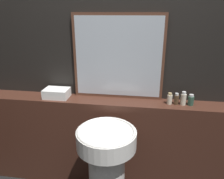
% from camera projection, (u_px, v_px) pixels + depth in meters
% --- Properties ---
extents(wall_back, '(8.00, 0.06, 2.50)m').
position_uv_depth(wall_back, '(115.00, 64.00, 2.06)').
color(wall_back, black).
rests_on(wall_back, ground_plane).
extents(vanity_counter, '(2.80, 0.23, 0.93)m').
position_uv_depth(vanity_counter, '(113.00, 143.00, 2.19)').
color(vanity_counter, '#422319').
rests_on(vanity_counter, ground_plane).
extents(pedestal_sink, '(0.47, 0.47, 0.86)m').
position_uv_depth(pedestal_sink, '(107.00, 167.00, 1.79)').
color(pedestal_sink, white).
rests_on(pedestal_sink, ground_plane).
extents(mirror, '(0.83, 0.03, 0.78)m').
position_uv_depth(mirror, '(118.00, 57.00, 1.99)').
color(mirror, '#563323').
rests_on(mirror, vanity_counter).
extents(towel_stack, '(0.23, 0.17, 0.09)m').
position_uv_depth(towel_stack, '(57.00, 93.00, 2.10)').
color(towel_stack, white).
rests_on(towel_stack, vanity_counter).
extents(shampoo_bottle, '(0.04, 0.04, 0.10)m').
position_uv_depth(shampoo_bottle, '(170.00, 99.00, 1.95)').
color(shampoo_bottle, beige).
rests_on(shampoo_bottle, vanity_counter).
extents(conditioner_bottle, '(0.04, 0.04, 0.11)m').
position_uv_depth(conditioner_bottle, '(176.00, 99.00, 1.94)').
color(conditioner_bottle, '#4C3823').
rests_on(conditioner_bottle, vanity_counter).
extents(lotion_bottle, '(0.05, 0.05, 0.12)m').
position_uv_depth(lotion_bottle, '(183.00, 99.00, 1.93)').
color(lotion_bottle, beige).
rests_on(lotion_bottle, vanity_counter).
extents(body_wash_bottle, '(0.05, 0.05, 0.10)m').
position_uv_depth(body_wash_bottle, '(191.00, 100.00, 1.92)').
color(body_wash_bottle, '#2D4C3D').
rests_on(body_wash_bottle, vanity_counter).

